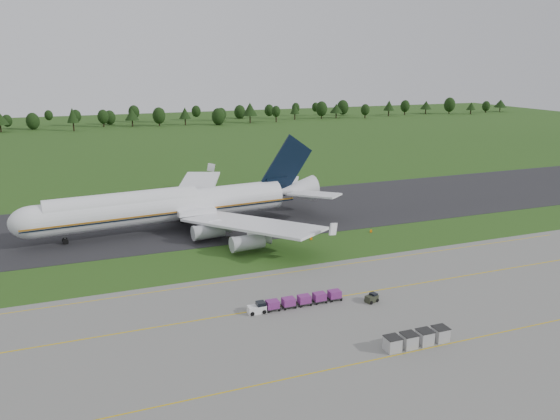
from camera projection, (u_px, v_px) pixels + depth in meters
name	position (u px, v px, depth m)	size (l,w,h in m)	color
ground	(263.00, 255.00, 102.08)	(600.00, 600.00, 0.00)	#244715
apron	(348.00, 338.00, 71.44)	(300.00, 52.00, 0.06)	slate
taxiway	(224.00, 216.00, 127.29)	(300.00, 40.00, 0.08)	black
apron_markings	(325.00, 315.00, 77.75)	(300.00, 30.20, 0.01)	gold
tree_line	(112.00, 116.00, 295.74)	(523.88, 22.45, 12.00)	black
aircraft	(172.00, 205.00, 116.21)	(67.42, 65.33, 18.90)	white
baggage_train	(294.00, 301.00, 80.32)	(14.73, 1.56, 1.50)	white
utility_cart	(372.00, 299.00, 81.95)	(2.16, 1.65, 1.05)	#282C1E
uld_row	(417.00, 339.00, 69.28)	(9.09, 1.89, 1.87)	#A4A4A4
edge_markers	(311.00, 239.00, 110.64)	(28.27, 0.30, 0.60)	orange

